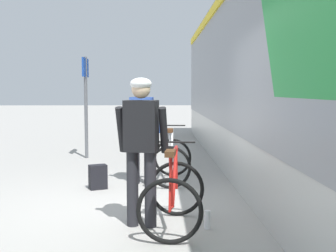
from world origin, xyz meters
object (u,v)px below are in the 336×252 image
(cyclist_near_in_dark, at_px, (141,138))
(bicycle_far_white, at_px, (171,160))
(platform_sign_post, at_px, (86,90))
(bicycle_near_red, at_px, (173,195))
(cyclist_far_in_blue, at_px, (142,123))
(water_bottle_near_the_bikes, at_px, (207,220))
(backpack_on_platform, at_px, (98,177))

(cyclist_near_in_dark, relative_size, bicycle_far_white, 1.57)
(cyclist_near_in_dark, distance_m, platform_sign_post, 5.37)
(bicycle_near_red, relative_size, bicycle_far_white, 1.02)
(cyclist_far_in_blue, xyz_separation_m, bicycle_far_white, (0.51, 0.10, -0.65))
(bicycle_far_white, distance_m, water_bottle_near_the_bikes, 2.57)
(backpack_on_platform, bearing_deg, platform_sign_post, 80.39)
(cyclist_far_in_blue, height_order, water_bottle_near_the_bikes, cyclist_far_in_blue)
(bicycle_near_red, relative_size, platform_sign_post, 0.48)
(bicycle_far_white, height_order, platform_sign_post, platform_sign_post)
(bicycle_far_white, xyz_separation_m, water_bottle_near_the_bikes, (0.35, -2.53, -0.29))
(bicycle_near_red, bearing_deg, cyclist_far_in_blue, 100.77)
(cyclist_near_in_dark, xyz_separation_m, bicycle_far_white, (0.42, 2.41, -0.65))
(cyclist_far_in_blue, distance_m, bicycle_far_white, 0.83)
(backpack_on_platform, bearing_deg, water_bottle_near_the_bikes, -74.78)
(bicycle_near_red, bearing_deg, backpack_on_platform, 119.93)
(water_bottle_near_the_bikes, bearing_deg, bicycle_far_white, 97.87)
(cyclist_far_in_blue, distance_m, backpack_on_platform, 1.18)
(water_bottle_near_the_bikes, relative_size, platform_sign_post, 0.09)
(cyclist_far_in_blue, xyz_separation_m, backpack_on_platform, (-0.71, -0.40, -0.85))
(water_bottle_near_the_bikes, bearing_deg, backpack_on_platform, 127.60)
(cyclist_far_in_blue, bearing_deg, water_bottle_near_the_bikes, -70.50)
(bicycle_far_white, bearing_deg, water_bottle_near_the_bikes, -82.13)
(backpack_on_platform, bearing_deg, bicycle_near_red, -82.45)
(water_bottle_near_the_bikes, xyz_separation_m, platform_sign_post, (-2.29, 5.23, 1.51))
(backpack_on_platform, height_order, water_bottle_near_the_bikes, backpack_on_platform)
(cyclist_near_in_dark, height_order, water_bottle_near_the_bikes, cyclist_near_in_dark)
(bicycle_far_white, distance_m, backpack_on_platform, 1.33)
(cyclist_near_in_dark, relative_size, backpack_on_platform, 4.40)
(cyclist_near_in_dark, relative_size, bicycle_near_red, 1.54)
(bicycle_far_white, height_order, water_bottle_near_the_bikes, bicycle_far_white)
(bicycle_near_red, bearing_deg, cyclist_near_in_dark, 163.50)
(cyclist_far_in_blue, height_order, bicycle_near_red, cyclist_far_in_blue)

